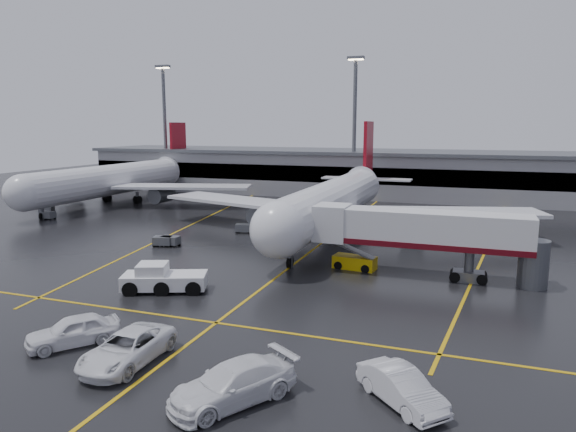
% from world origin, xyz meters
% --- Properties ---
extents(ground, '(220.00, 220.00, 0.00)m').
position_xyz_m(ground, '(0.00, 0.00, 0.00)').
color(ground, black).
rests_on(ground, ground).
extents(apron_line_centre, '(0.25, 90.00, 0.02)m').
position_xyz_m(apron_line_centre, '(0.00, 0.00, 0.01)').
color(apron_line_centre, gold).
rests_on(apron_line_centre, ground).
extents(apron_line_stop, '(60.00, 0.25, 0.02)m').
position_xyz_m(apron_line_stop, '(0.00, -22.00, 0.01)').
color(apron_line_stop, gold).
rests_on(apron_line_stop, ground).
extents(apron_line_left, '(9.99, 69.35, 0.02)m').
position_xyz_m(apron_line_left, '(-20.00, 10.00, 0.01)').
color(apron_line_left, gold).
rests_on(apron_line_left, ground).
extents(apron_line_right, '(7.57, 69.64, 0.02)m').
position_xyz_m(apron_line_right, '(18.00, 10.00, 0.01)').
color(apron_line_right, gold).
rests_on(apron_line_right, ground).
extents(terminal, '(122.00, 19.00, 8.60)m').
position_xyz_m(terminal, '(0.00, 47.93, 4.32)').
color(terminal, gray).
rests_on(terminal, ground).
extents(light_mast_left, '(3.00, 1.20, 25.45)m').
position_xyz_m(light_mast_left, '(-45.00, 42.00, 14.47)').
color(light_mast_left, '#595B60').
rests_on(light_mast_left, ground).
extents(light_mast_mid, '(3.00, 1.20, 25.45)m').
position_xyz_m(light_mast_mid, '(-5.00, 42.00, 14.47)').
color(light_mast_mid, '#595B60').
rests_on(light_mast_mid, ground).
extents(main_airliner, '(48.80, 45.60, 14.10)m').
position_xyz_m(main_airliner, '(0.00, 9.70, 4.21)').
color(main_airliner, silver).
rests_on(main_airliner, ground).
extents(second_airliner, '(48.80, 45.60, 14.10)m').
position_xyz_m(second_airliner, '(-42.00, 21.70, 4.21)').
color(second_airliner, silver).
rests_on(second_airliner, ground).
extents(jet_bridge, '(19.90, 3.40, 6.05)m').
position_xyz_m(jet_bridge, '(11.87, -6.00, 3.93)').
color(jet_bridge, silver).
rests_on(jet_bridge, ground).
extents(pushback_tractor, '(7.18, 4.93, 2.38)m').
position_xyz_m(pushback_tractor, '(-7.35, -17.25, 0.95)').
color(pushback_tractor, white).
rests_on(pushback_tractor, ground).
extents(belt_loader, '(4.14, 2.28, 2.51)m').
position_xyz_m(belt_loader, '(5.88, -5.42, 0.62)').
color(belt_loader, '#D8AF09').
rests_on(belt_loader, ground).
extents(service_van_a, '(2.97, 6.42, 1.78)m').
position_xyz_m(service_van_a, '(-1.87, -29.09, 0.89)').
color(service_van_a, white).
rests_on(service_van_a, ground).
extents(service_van_b, '(5.84, 6.96, 1.91)m').
position_xyz_m(service_van_b, '(5.55, -30.84, 0.95)').
color(service_van_b, white).
rests_on(service_van_b, ground).
extents(service_van_c, '(4.97, 4.86, 1.70)m').
position_xyz_m(service_van_c, '(13.24, -28.24, 0.85)').
color(service_van_c, silver).
rests_on(service_van_c, ground).
extents(service_van_d, '(5.13, 5.62, 1.86)m').
position_xyz_m(service_van_d, '(-6.50, -28.15, 0.93)').
color(service_van_d, white).
rests_on(service_van_d, ground).
extents(baggage_cart_a, '(2.03, 1.35, 1.12)m').
position_xyz_m(baggage_cart_a, '(-15.55, -3.19, 0.63)').
color(baggage_cart_a, '#595B60').
rests_on(baggage_cart_a, ground).
extents(baggage_cart_b, '(2.26, 1.76, 1.12)m').
position_xyz_m(baggage_cart_b, '(-16.28, -3.61, 0.63)').
color(baggage_cart_b, '#595B60').
rests_on(baggage_cart_b, ground).
extents(baggage_cart_c, '(2.26, 1.75, 1.12)m').
position_xyz_m(baggage_cart_c, '(-10.85, 6.20, 0.63)').
color(baggage_cart_c, '#595B60').
rests_on(baggage_cart_c, ground).
extents(baggage_cart_d, '(2.29, 1.83, 1.12)m').
position_xyz_m(baggage_cart_d, '(-45.22, 9.05, 0.63)').
color(baggage_cart_d, '#595B60').
rests_on(baggage_cart_d, ground).
extents(baggage_cart_e, '(2.01, 1.32, 1.12)m').
position_xyz_m(baggage_cart_e, '(-41.45, 5.40, 0.63)').
color(baggage_cart_e, '#595B60').
rests_on(baggage_cart_e, ground).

